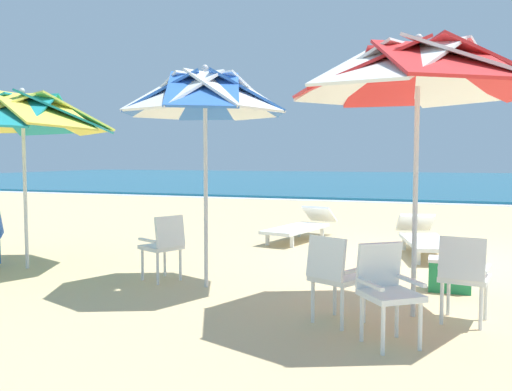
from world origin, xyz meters
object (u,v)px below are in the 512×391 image
at_px(beach_umbrella_0, 418,72).
at_px(plastic_chair_3, 164,243).
at_px(plastic_chair_1, 387,287).
at_px(beach_umbrella_1, 205,97).
at_px(plastic_chair_2, 464,273).
at_px(plastic_chair_0, 334,273).
at_px(cooler_box, 450,275).
at_px(sun_lounger_1, 425,238).
at_px(sun_lounger_2, 301,226).
at_px(beach_umbrella_2, 23,114).

xyz_separation_m(beach_umbrella_0, plastic_chair_3, (-3.15, 0.51, -1.95)).
height_order(plastic_chair_1, beach_umbrella_1, beach_umbrella_1).
relative_size(plastic_chair_2, beach_umbrella_1, 0.32).
bearing_deg(plastic_chair_3, beach_umbrella_0, -9.28).
distance_m(beach_umbrella_0, beach_umbrella_1, 2.54).
height_order(plastic_chair_0, cooler_box, plastic_chair_0).
xyz_separation_m(plastic_chair_2, cooler_box, (-0.12, 1.33, -0.30)).
bearing_deg(plastic_chair_0, beach_umbrella_0, 36.59).
bearing_deg(beach_umbrella_0, sun_lounger_1, 90.71).
relative_size(plastic_chair_1, sun_lounger_2, 0.39).
xyz_separation_m(beach_umbrella_1, sun_lounger_2, (0.12, 4.06, -2.06)).
distance_m(beach_umbrella_0, beach_umbrella_2, 5.47).
bearing_deg(cooler_box, beach_umbrella_2, -173.44).
xyz_separation_m(beach_umbrella_1, cooler_box, (2.85, 0.81, -2.14)).
relative_size(plastic_chair_2, sun_lounger_1, 0.39).
bearing_deg(plastic_chair_3, plastic_chair_0, -23.01).
bearing_deg(plastic_chair_2, sun_lounger_1, 97.82).
bearing_deg(sun_lounger_2, plastic_chair_0, -71.47).
xyz_separation_m(beach_umbrella_0, sun_lounger_2, (-2.38, 4.47, -2.17)).
xyz_separation_m(beach_umbrella_0, cooler_box, (0.35, 1.22, -2.25)).
bearing_deg(sun_lounger_1, beach_umbrella_0, -89.29).
xyz_separation_m(plastic_chair_1, plastic_chair_2, (0.64, 0.80, 0.00)).
distance_m(plastic_chair_0, beach_umbrella_2, 5.15).
bearing_deg(beach_umbrella_2, plastic_chair_3, -1.11).
height_order(plastic_chair_1, sun_lounger_2, plastic_chair_1).
bearing_deg(plastic_chair_3, plastic_chair_1, -25.46).
xyz_separation_m(plastic_chair_0, cooler_box, (1.05, 1.75, -0.30)).
relative_size(plastic_chair_2, cooler_box, 1.73).
bearing_deg(plastic_chair_0, beach_umbrella_2, 167.11).
relative_size(plastic_chair_1, sun_lounger_1, 0.39).
xyz_separation_m(beach_umbrella_0, beach_umbrella_2, (-5.44, 0.56, -0.22)).
xyz_separation_m(plastic_chair_1, cooler_box, (0.52, 2.13, -0.30)).
xyz_separation_m(plastic_chair_0, plastic_chair_3, (-2.44, 1.04, 0.00)).
relative_size(plastic_chair_0, beach_umbrella_1, 0.32).
xyz_separation_m(plastic_chair_0, sun_lounger_2, (-1.67, 5.00, -0.22)).
relative_size(plastic_chair_2, sun_lounger_2, 0.39).
bearing_deg(plastic_chair_3, sun_lounger_2, 78.99).
bearing_deg(plastic_chair_1, plastic_chair_2, 51.32).
relative_size(beach_umbrella_0, plastic_chair_2, 3.26).
bearing_deg(plastic_chair_0, sun_lounger_2, 108.53).
xyz_separation_m(beach_umbrella_0, plastic_chair_2, (0.47, -0.10, -1.95)).
height_order(plastic_chair_0, beach_umbrella_2, beach_umbrella_2).
height_order(plastic_chair_2, plastic_chair_3, same).
bearing_deg(plastic_chair_0, plastic_chair_3, 156.99).
relative_size(beach_umbrella_2, cooler_box, 5.20).
height_order(plastic_chair_2, cooler_box, plastic_chair_2).
xyz_separation_m(sun_lounger_1, cooler_box, (0.39, -2.41, -0.08)).
bearing_deg(plastic_chair_1, beach_umbrella_2, 164.48).
xyz_separation_m(plastic_chair_2, sun_lounger_2, (-2.85, 4.58, -0.22)).
relative_size(plastic_chair_0, sun_lounger_1, 0.39).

